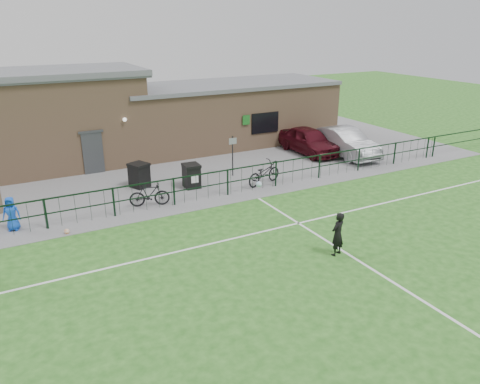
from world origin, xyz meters
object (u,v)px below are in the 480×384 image
sign_post (233,156)px  bicycle_d (149,195)px  ball_ground (67,231)px  wheelie_bin_left (139,176)px  car_silver (345,142)px  spectator_child (11,214)px  bicycle_e (264,173)px  car_maroon (309,140)px  wheelie_bin_right (191,177)px

sign_post → bicycle_d: bearing=-158.3°
sign_post → ball_ground: (-8.40, -3.12, -0.92)m
sign_post → bicycle_d: 5.28m
wheelie_bin_left → car_silver: size_ratio=0.22×
car_silver → sign_post: bearing=-176.0°
sign_post → bicycle_d: size_ratio=1.21×
car_silver → spectator_child: size_ratio=3.70×
wheelie_bin_left → ball_ground: bearing=-159.7°
bicycle_e → ball_ground: 9.20m
sign_post → car_maroon: 6.05m
wheelie_bin_right → bicycle_e: bearing=-17.9°
car_maroon → bicycle_e: bearing=-146.3°
spectator_child → ball_ground: 2.17m
wheelie_bin_right → car_maroon: car_maroon is taller
wheelie_bin_right → bicycle_e: 3.38m
wheelie_bin_left → bicycle_e: 5.78m
wheelie_bin_left → bicycle_d: bearing=-120.8°
ball_ground → sign_post: bearing=20.4°
spectator_child → ball_ground: bearing=-18.2°
spectator_child → bicycle_d: bearing=17.9°
car_maroon → bicycle_d: (-10.71, -3.58, -0.25)m
car_maroon → bicycle_e: car_maroon is taller
wheelie_bin_left → ball_ground: 5.32m
bicycle_e → sign_post: bearing=3.5°
wheelie_bin_left → bicycle_d: wheelie_bin_left is taller
car_silver → bicycle_d: size_ratio=2.87×
car_silver → bicycle_e: 6.89m
bicycle_e → spectator_child: (-10.77, -0.01, 0.10)m
car_silver → bicycle_d: car_silver is taller
wheelie_bin_right → ball_ground: (-5.94, -2.49, -0.43)m
car_silver → ball_ground: size_ratio=24.09×
car_maroon → bicycle_e: 6.19m
wheelie_bin_right → sign_post: 2.58m
wheelie_bin_left → sign_post: 4.62m
car_maroon → bicycle_d: bearing=-162.0°
car_maroon → spectator_child: bearing=-168.1°
bicycle_d → bicycle_e: bicycle_e is taller
spectator_child → ball_ground: spectator_child is taller
car_silver → ball_ground: car_silver is taller
bicycle_d → bicycle_e: (5.59, 0.11, 0.05)m
spectator_child → ball_ground: size_ratio=6.51×
sign_post → bicycle_e: sign_post is taller
bicycle_d → bicycle_e: 5.59m
car_silver → bicycle_e: (-6.57, -2.08, -0.24)m
car_silver → bicycle_e: car_silver is taller
wheelie_bin_right → spectator_child: size_ratio=0.80×
wheelie_bin_left → spectator_child: (-5.50, -2.40, 0.12)m
sign_post → spectator_child: 10.24m
car_maroon → bicycle_e: (-5.12, -3.47, -0.21)m
wheelie_bin_left → car_silver: car_silver is taller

